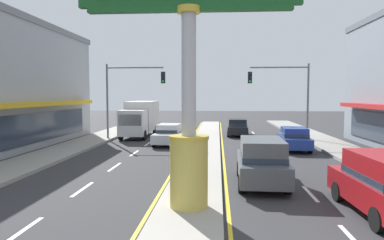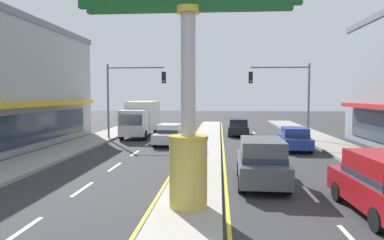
{
  "view_description": "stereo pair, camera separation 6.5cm",
  "coord_description": "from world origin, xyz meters",
  "px_view_note": "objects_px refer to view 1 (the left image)",
  "views": [
    {
      "loc": [
        0.9,
        -4.36,
        3.69
      ],
      "look_at": [
        -0.22,
        11.33,
        2.6
      ],
      "focal_mm": 33.7,
      "sensor_mm": 36.0,
      "label": 1
    },
    {
      "loc": [
        0.97,
        -4.35,
        3.69
      ],
      "look_at": [
        -0.22,
        11.33,
        2.6
      ],
      "focal_mm": 33.7,
      "sensor_mm": 36.0,
      "label": 2
    }
  ],
  "objects_px": {
    "sedan_kerb_right": "(294,138)",
    "suv_far_right_lane": "(262,161)",
    "sedan_mid_left_lane": "(238,127)",
    "traffic_light_left_side": "(128,88)",
    "traffic_light_right_side": "(286,88)",
    "district_sign": "(189,89)",
    "sedan_far_left_oncoming": "(169,134)",
    "box_truck_near_right_lane": "(140,117)"
  },
  "relations": [
    {
      "from": "sedan_kerb_right",
      "to": "suv_far_right_lane",
      "type": "bearing_deg",
      "value": -108.93
    },
    {
      "from": "suv_far_right_lane",
      "to": "sedan_mid_left_lane",
      "type": "bearing_deg",
      "value": 90.0
    },
    {
      "from": "traffic_light_left_side",
      "to": "traffic_light_right_side",
      "type": "distance_m",
      "value": 12.64
    },
    {
      "from": "traffic_light_left_side",
      "to": "suv_far_right_lane",
      "type": "xyz_separation_m",
      "value": [
        9.04,
        -13.9,
        -3.26
      ]
    },
    {
      "from": "suv_far_right_lane",
      "to": "sedan_kerb_right",
      "type": "distance_m",
      "value": 10.17
    },
    {
      "from": "traffic_light_left_side",
      "to": "district_sign",
      "type": "bearing_deg",
      "value": -70.19
    },
    {
      "from": "traffic_light_left_side",
      "to": "traffic_light_right_side",
      "type": "relative_size",
      "value": 1.0
    },
    {
      "from": "sedan_mid_left_lane",
      "to": "sedan_kerb_right",
      "type": "xyz_separation_m",
      "value": [
        3.3,
        -8.39,
        0.0
      ]
    },
    {
      "from": "traffic_light_left_side",
      "to": "sedan_kerb_right",
      "type": "distance_m",
      "value": 13.51
    },
    {
      "from": "traffic_light_right_side",
      "to": "sedan_far_left_oncoming",
      "type": "relative_size",
      "value": 1.41
    },
    {
      "from": "traffic_light_right_side",
      "to": "sedan_kerb_right",
      "type": "height_order",
      "value": "traffic_light_right_side"
    },
    {
      "from": "traffic_light_right_side",
      "to": "box_truck_near_right_lane",
      "type": "height_order",
      "value": "traffic_light_right_side"
    },
    {
      "from": "traffic_light_right_side",
      "to": "box_truck_near_right_lane",
      "type": "relative_size",
      "value": 0.89
    },
    {
      "from": "box_truck_near_right_lane",
      "to": "sedan_mid_left_lane",
      "type": "xyz_separation_m",
      "value": [
        8.72,
        1.18,
        -0.91
      ]
    },
    {
      "from": "box_truck_near_right_lane",
      "to": "sedan_far_left_oncoming",
      "type": "distance_m",
      "value": 6.22
    },
    {
      "from": "sedan_kerb_right",
      "to": "sedan_mid_left_lane",
      "type": "bearing_deg",
      "value": 111.47
    },
    {
      "from": "sedan_mid_left_lane",
      "to": "sedan_kerb_right",
      "type": "bearing_deg",
      "value": -68.53
    },
    {
      "from": "district_sign",
      "to": "sedan_mid_left_lane",
      "type": "distance_m",
      "value": 22.02
    },
    {
      "from": "box_truck_near_right_lane",
      "to": "sedan_far_left_oncoming",
      "type": "height_order",
      "value": "box_truck_near_right_lane"
    },
    {
      "from": "sedan_kerb_right",
      "to": "sedan_far_left_oncoming",
      "type": "bearing_deg",
      "value": 167.17
    },
    {
      "from": "box_truck_near_right_lane",
      "to": "suv_far_right_lane",
      "type": "height_order",
      "value": "box_truck_near_right_lane"
    },
    {
      "from": "traffic_light_right_side",
      "to": "sedan_far_left_oncoming",
      "type": "height_order",
      "value": "traffic_light_right_side"
    },
    {
      "from": "traffic_light_left_side",
      "to": "sedan_mid_left_lane",
      "type": "height_order",
      "value": "traffic_light_left_side"
    },
    {
      "from": "district_sign",
      "to": "traffic_light_left_side",
      "type": "height_order",
      "value": "district_sign"
    },
    {
      "from": "sedan_mid_left_lane",
      "to": "box_truck_near_right_lane",
      "type": "bearing_deg",
      "value": -172.27
    },
    {
      "from": "traffic_light_right_side",
      "to": "suv_far_right_lane",
      "type": "relative_size",
      "value": 1.33
    },
    {
      "from": "traffic_light_right_side",
      "to": "box_truck_near_right_lane",
      "type": "xyz_separation_m",
      "value": [
        -12.31,
        2.38,
        -2.55
      ]
    },
    {
      "from": "traffic_light_right_side",
      "to": "sedan_kerb_right",
      "type": "xyz_separation_m",
      "value": [
        -0.29,
        -4.82,
        -3.46
      ]
    },
    {
      "from": "traffic_light_left_side",
      "to": "sedan_kerb_right",
      "type": "xyz_separation_m",
      "value": [
        12.34,
        -4.28,
        -3.46
      ]
    },
    {
      "from": "sedan_kerb_right",
      "to": "traffic_light_right_side",
      "type": "bearing_deg",
      "value": 86.58
    },
    {
      "from": "suv_far_right_lane",
      "to": "sedan_mid_left_lane",
      "type": "xyz_separation_m",
      "value": [
        -0.0,
        18.01,
        -0.2
      ]
    },
    {
      "from": "district_sign",
      "to": "sedan_far_left_oncoming",
      "type": "bearing_deg",
      "value": 100.14
    },
    {
      "from": "box_truck_near_right_lane",
      "to": "district_sign",
      "type": "bearing_deg",
      "value": -73.65
    },
    {
      "from": "traffic_light_left_side",
      "to": "traffic_light_right_side",
      "type": "xyz_separation_m",
      "value": [
        12.62,
        0.54,
        0.0
      ]
    },
    {
      "from": "suv_far_right_lane",
      "to": "sedan_kerb_right",
      "type": "xyz_separation_m",
      "value": [
        3.3,
        9.62,
        -0.2
      ]
    },
    {
      "from": "sedan_far_left_oncoming",
      "to": "district_sign",
      "type": "bearing_deg",
      "value": -79.86
    },
    {
      "from": "district_sign",
      "to": "box_truck_near_right_lane",
      "type": "bearing_deg",
      "value": 106.35
    },
    {
      "from": "sedan_far_left_oncoming",
      "to": "sedan_kerb_right",
      "type": "relative_size",
      "value": 1.0
    },
    {
      "from": "suv_far_right_lane",
      "to": "sedan_kerb_right",
      "type": "bearing_deg",
      "value": 71.07
    },
    {
      "from": "sedan_kerb_right",
      "to": "box_truck_near_right_lane",
      "type": "bearing_deg",
      "value": 149.07
    },
    {
      "from": "district_sign",
      "to": "traffic_light_right_side",
      "type": "relative_size",
      "value": 1.22
    },
    {
      "from": "traffic_light_left_side",
      "to": "box_truck_near_right_lane",
      "type": "relative_size",
      "value": 0.89
    }
  ]
}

